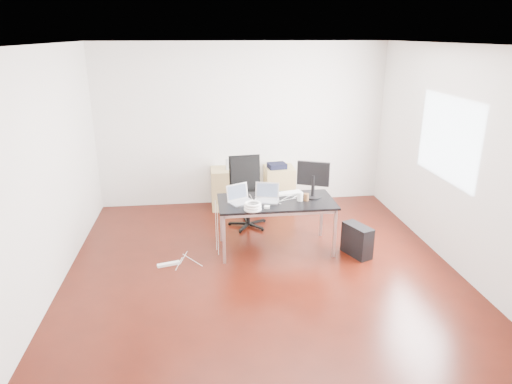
{
  "coord_description": "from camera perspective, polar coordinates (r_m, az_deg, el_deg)",
  "views": [
    {
      "loc": [
        -0.72,
        -5.32,
        2.91
      ],
      "look_at": [
        0.0,
        0.55,
        0.85
      ],
      "focal_mm": 32.0,
      "sensor_mm": 36.0,
      "label": 1
    }
  ],
  "objects": [
    {
      "name": "monitor",
      "position": [
        6.4,
        7.16,
        1.81
      ],
      "size": [
        0.43,
        0.26,
        0.51
      ],
      "rotation": [
        0.0,
        0.0,
        -0.4
      ],
      "color": "black",
      "rests_on": "desk"
    },
    {
      "name": "filing_cabinet_right",
      "position": [
        8.09,
        2.92,
        0.72
      ],
      "size": [
        0.5,
        0.5,
        0.7
      ],
      "primitive_type": "cube",
      "color": "tan",
      "rests_on": "ground"
    },
    {
      "name": "keyboard",
      "position": [
        6.57,
        3.89,
        -0.15
      ],
      "size": [
        0.46,
        0.24,
        0.02
      ],
      "primitive_type": "cube",
      "rotation": [
        0.0,
        0.0,
        0.24
      ],
      "color": "white",
      "rests_on": "desk"
    },
    {
      "name": "filing_cabinet_left",
      "position": [
        7.99,
        -3.79,
        0.46
      ],
      "size": [
        0.5,
        0.5,
        0.7
      ],
      "primitive_type": "cube",
      "color": "tan",
      "rests_on": "ground"
    },
    {
      "name": "room_shell",
      "position": [
        5.59,
        1.06,
        3.54
      ],
      "size": [
        5.0,
        5.0,
        5.0
      ],
      "color": "black",
      "rests_on": "ground"
    },
    {
      "name": "cable_coil",
      "position": [
        5.94,
        -0.41,
        -1.82
      ],
      "size": [
        0.24,
        0.24,
        0.11
      ],
      "rotation": [
        0.0,
        0.0,
        -0.12
      ],
      "color": "white",
      "rests_on": "desk"
    },
    {
      "name": "laptop_right",
      "position": [
        6.28,
        1.36,
        -0.59
      ],
      "size": [
        0.39,
        0.33,
        0.23
      ],
      "rotation": [
        0.0,
        0.0,
        -0.27
      ],
      "color": "silver",
      "rests_on": "desk"
    },
    {
      "name": "office_chair",
      "position": [
        7.18,
        -1.16,
        0.45
      ],
      "size": [
        0.53,
        0.55,
        1.08
      ],
      "rotation": [
        0.0,
        0.0,
        0.11
      ],
      "color": "black",
      "rests_on": "ground"
    },
    {
      "name": "power_strip",
      "position": [
        6.23,
        -10.87,
        -8.84
      ],
      "size": [
        0.31,
        0.14,
        0.04
      ],
      "primitive_type": "cube",
      "rotation": [
        0.0,
        0.0,
        0.26
      ],
      "color": "white",
      "rests_on": "ground"
    },
    {
      "name": "navy_garment",
      "position": [
        7.91,
        2.64,
        3.3
      ],
      "size": [
        0.33,
        0.28,
        0.09
      ],
      "primitive_type": "cube",
      "rotation": [
        0.0,
        0.0,
        0.15
      ],
      "color": "black",
      "rests_on": "filing_cabinet_right"
    },
    {
      "name": "desk",
      "position": [
        6.32,
        2.54,
        -1.53
      ],
      "size": [
        1.6,
        0.8,
        0.73
      ],
      "color": "black",
      "rests_on": "ground"
    },
    {
      "name": "wastebasket",
      "position": [
        7.86,
        0.72,
        -1.43
      ],
      "size": [
        0.29,
        0.29,
        0.28
      ],
      "primitive_type": "cylinder",
      "rotation": [
        0.0,
        0.0,
        0.26
      ],
      "color": "black",
      "rests_on": "ground"
    },
    {
      "name": "laptop_left",
      "position": [
        6.23,
        -2.01,
        -0.77
      ],
      "size": [
        0.41,
        0.38,
        0.23
      ],
      "rotation": [
        0.0,
        0.0,
        0.47
      ],
      "color": "silver",
      "rests_on": "desk"
    },
    {
      "name": "speaker",
      "position": [
        7.83,
        -3.45,
        3.46
      ],
      "size": [
        0.1,
        0.09,
        0.18
      ],
      "primitive_type": "cube",
      "rotation": [
        0.0,
        0.0,
        0.08
      ],
      "color": "#9E9E9E",
      "rests_on": "filing_cabinet_left"
    },
    {
      "name": "pc_tower",
      "position": [
        6.46,
        12.52,
        -5.91
      ],
      "size": [
        0.36,
        0.49,
        0.44
      ],
      "primitive_type": "cube",
      "rotation": [
        0.0,
        0.0,
        0.4
      ],
      "color": "black",
      "rests_on": "ground"
    },
    {
      "name": "cup_brown",
      "position": [
        6.32,
        6.28,
        -0.63
      ],
      "size": [
        0.09,
        0.09,
        0.1
      ],
      "primitive_type": "cylinder",
      "rotation": [
        0.0,
        0.0,
        -0.16
      ],
      "color": "brown",
      "rests_on": "desk"
    },
    {
      "name": "power_adapter",
      "position": [
        6.03,
        1.38,
        -1.88
      ],
      "size": [
        0.08,
        0.08,
        0.03
      ],
      "primitive_type": "cube",
      "rotation": [
        0.0,
        0.0,
        -0.2
      ],
      "color": "white",
      "rests_on": "desk"
    },
    {
      "name": "cup_white",
      "position": [
        6.3,
        5.53,
        -0.58
      ],
      "size": [
        0.09,
        0.09,
        0.12
      ],
      "primitive_type": "cylinder",
      "rotation": [
        0.0,
        0.0,
        0.08
      ],
      "color": "white",
      "rests_on": "desk"
    }
  ]
}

